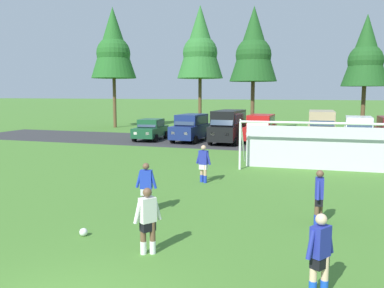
{
  "coord_description": "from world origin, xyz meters",
  "views": [
    {
      "loc": [
        4.21,
        -5.23,
        3.9
      ],
      "look_at": [
        -1.24,
        11.35,
        1.65
      ],
      "focal_mm": 37.57,
      "sensor_mm": 36.0,
      "label": 1
    }
  ],
  "objects_px": {
    "soccer_goal": "(315,145)",
    "parked_car_slot_right": "(358,131)",
    "player_defender_far": "(203,164)",
    "parked_car_slot_left": "(191,128)",
    "player_striker_near": "(319,197)",
    "player_winger_right": "(320,255)",
    "parked_car_slot_center_right": "(321,126)",
    "parked_car_slot_center": "(261,128)",
    "parked_car_slot_far_left": "(151,129)",
    "soccer_ball": "(84,232)",
    "parked_car_slot_center_left": "(228,126)",
    "player_winger_left": "(148,221)",
    "player_midfield_center": "(146,188)"
  },
  "relations": [
    {
      "from": "player_defender_far",
      "to": "parked_car_slot_center",
      "type": "xyz_separation_m",
      "value": [
        0.2,
        15.08,
        0.29
      ]
    },
    {
      "from": "player_winger_left",
      "to": "parked_car_slot_center_left",
      "type": "height_order",
      "value": "parked_car_slot_center_left"
    },
    {
      "from": "parked_car_slot_center_left",
      "to": "parked_car_slot_center_right",
      "type": "relative_size",
      "value": 1.0
    },
    {
      "from": "parked_car_slot_far_left",
      "to": "parked_car_slot_center_left",
      "type": "bearing_deg",
      "value": 0.24
    },
    {
      "from": "parked_car_slot_left",
      "to": "soccer_ball",
      "type": "bearing_deg",
      "value": -79.5
    },
    {
      "from": "player_striker_near",
      "to": "player_winger_right",
      "type": "height_order",
      "value": "same"
    },
    {
      "from": "soccer_goal",
      "to": "player_midfield_center",
      "type": "distance_m",
      "value": 10.47
    },
    {
      "from": "player_midfield_center",
      "to": "parked_car_slot_left",
      "type": "height_order",
      "value": "parked_car_slot_left"
    },
    {
      "from": "parked_car_slot_right",
      "to": "parked_car_slot_center_right",
      "type": "bearing_deg",
      "value": 164.87
    },
    {
      "from": "parked_car_slot_left",
      "to": "parked_car_slot_center",
      "type": "bearing_deg",
      "value": 12.72
    },
    {
      "from": "soccer_ball",
      "to": "parked_car_slot_center_right",
      "type": "bearing_deg",
      "value": 75.29
    },
    {
      "from": "player_winger_right",
      "to": "parked_car_slot_center",
      "type": "height_order",
      "value": "parked_car_slot_center"
    },
    {
      "from": "soccer_goal",
      "to": "player_winger_right",
      "type": "bearing_deg",
      "value": -88.35
    },
    {
      "from": "player_defender_far",
      "to": "parked_car_slot_left",
      "type": "bearing_deg",
      "value": 110.41
    },
    {
      "from": "parked_car_slot_center_right",
      "to": "player_winger_left",
      "type": "bearing_deg",
      "value": -99.24
    },
    {
      "from": "player_midfield_center",
      "to": "parked_car_slot_right",
      "type": "distance_m",
      "value": 20.97
    },
    {
      "from": "player_defender_far",
      "to": "parked_car_slot_center",
      "type": "distance_m",
      "value": 15.08
    },
    {
      "from": "soccer_goal",
      "to": "player_winger_left",
      "type": "distance_m",
      "value": 12.79
    },
    {
      "from": "player_striker_near",
      "to": "player_winger_right",
      "type": "distance_m",
      "value": 4.46
    },
    {
      "from": "parked_car_slot_center",
      "to": "parked_car_slot_center_right",
      "type": "distance_m",
      "value": 4.55
    },
    {
      "from": "soccer_goal",
      "to": "parked_car_slot_right",
      "type": "distance_m",
      "value": 10.66
    },
    {
      "from": "player_striker_near",
      "to": "parked_car_slot_right",
      "type": "relative_size",
      "value": 0.35
    },
    {
      "from": "player_defender_far",
      "to": "parked_car_slot_center",
      "type": "bearing_deg",
      "value": 89.25
    },
    {
      "from": "player_striker_near",
      "to": "parked_car_slot_center_right",
      "type": "height_order",
      "value": "parked_car_slot_center_right"
    },
    {
      "from": "player_defender_far",
      "to": "player_winger_left",
      "type": "relative_size",
      "value": 1.0
    },
    {
      "from": "player_midfield_center",
      "to": "parked_car_slot_left",
      "type": "xyz_separation_m",
      "value": [
        -4.65,
        18.67,
        0.29
      ]
    },
    {
      "from": "parked_car_slot_center_left",
      "to": "parked_car_slot_center_right",
      "type": "bearing_deg",
      "value": 13.35
    },
    {
      "from": "player_midfield_center",
      "to": "parked_car_slot_center_right",
      "type": "relative_size",
      "value": 0.34
    },
    {
      "from": "parked_car_slot_center_left",
      "to": "parked_car_slot_center_right",
      "type": "height_order",
      "value": "same"
    },
    {
      "from": "player_defender_far",
      "to": "player_striker_near",
      "type": "bearing_deg",
      "value": -41.62
    },
    {
      "from": "player_striker_near",
      "to": "parked_car_slot_left",
      "type": "xyz_separation_m",
      "value": [
        -10.0,
        18.17,
        0.29
      ]
    },
    {
      "from": "player_midfield_center",
      "to": "parked_car_slot_center_left",
      "type": "distance_m",
      "value": 18.61
    },
    {
      "from": "player_winger_right",
      "to": "parked_car_slot_center_left",
      "type": "height_order",
      "value": "parked_car_slot_center_left"
    },
    {
      "from": "parked_car_slot_far_left",
      "to": "soccer_goal",
      "type": "bearing_deg",
      "value": -35.41
    },
    {
      "from": "soccer_ball",
      "to": "player_winger_left",
      "type": "bearing_deg",
      "value": -14.36
    },
    {
      "from": "player_winger_right",
      "to": "player_striker_near",
      "type": "bearing_deg",
      "value": 90.9
    },
    {
      "from": "parked_car_slot_center",
      "to": "parked_car_slot_center_right",
      "type": "xyz_separation_m",
      "value": [
        4.53,
        0.28,
        0.23
      ]
    },
    {
      "from": "player_winger_left",
      "to": "player_winger_right",
      "type": "xyz_separation_m",
      "value": [
        3.96,
        -0.86,
        0.0
      ]
    },
    {
      "from": "soccer_ball",
      "to": "player_winger_right",
      "type": "bearing_deg",
      "value": -12.97
    },
    {
      "from": "parked_car_slot_left",
      "to": "soccer_goal",
      "type": "bearing_deg",
      "value": -44.42
    },
    {
      "from": "player_winger_left",
      "to": "parked_car_slot_right",
      "type": "height_order",
      "value": "parked_car_slot_right"
    },
    {
      "from": "player_winger_right",
      "to": "parked_car_slot_center",
      "type": "distance_m",
      "value": 24.3
    },
    {
      "from": "soccer_ball",
      "to": "player_winger_left",
      "type": "height_order",
      "value": "player_winger_left"
    },
    {
      "from": "parked_car_slot_left",
      "to": "parked_car_slot_center_left",
      "type": "xyz_separation_m",
      "value": [
        3.08,
        -0.13,
        0.23
      ]
    },
    {
      "from": "parked_car_slot_far_left",
      "to": "soccer_ball",
      "type": "bearing_deg",
      "value": -70.69
    },
    {
      "from": "soccer_goal",
      "to": "player_striker_near",
      "type": "xyz_separation_m",
      "value": [
        0.31,
        -8.67,
        -0.47
      ]
    },
    {
      "from": "parked_car_slot_right",
      "to": "parked_car_slot_center_left",
      "type": "bearing_deg",
      "value": -174.37
    },
    {
      "from": "soccer_goal",
      "to": "parked_car_slot_center_left",
      "type": "distance_m",
      "value": 11.47
    },
    {
      "from": "player_defender_far",
      "to": "player_winger_right",
      "type": "height_order",
      "value": "same"
    },
    {
      "from": "player_defender_far",
      "to": "parked_car_slot_right",
      "type": "xyz_separation_m",
      "value": [
        7.29,
        14.67,
        0.29
      ]
    }
  ]
}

